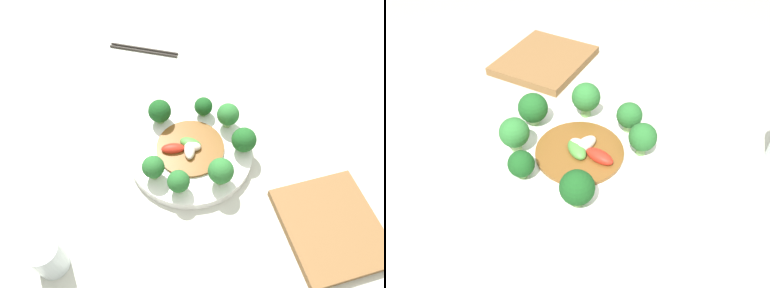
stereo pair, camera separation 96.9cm
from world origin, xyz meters
The scene contains 11 objects.
table centered at (0.00, 0.00, 0.38)m, with size 1.02×0.91×0.76m.
plate centered at (0.04, 0.00, 0.77)m, with size 0.30×0.30×0.02m.
broccoli_southwest centered at (-0.04, -0.08, 0.82)m, with size 0.06×0.06×0.07m.
broccoli_southeast centered at (0.12, -0.07, 0.82)m, with size 0.05×0.05×0.07m.
broccoli_north centered at (0.02, 0.12, 0.82)m, with size 0.06×0.06×0.07m.
broccoli_northeast centered at (0.12, 0.08, 0.83)m, with size 0.06×0.06×0.07m.
broccoli_northwest centered at (-0.05, 0.08, 0.82)m, with size 0.06×0.06×0.07m.
broccoli_east centered at (0.15, -0.01, 0.82)m, with size 0.05×0.05×0.06m.
broccoli_west centered at (-0.08, 0.02, 0.81)m, with size 0.05×0.05×0.05m.
stirfry_center centered at (0.04, 0.00, 0.79)m, with size 0.16×0.16×0.03m.
cutting_board centered at (0.19, 0.32, 0.77)m, with size 0.28×0.27×0.02m.
Camera 2 is at (-0.28, -0.37, 1.27)m, focal length 35.00 mm.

